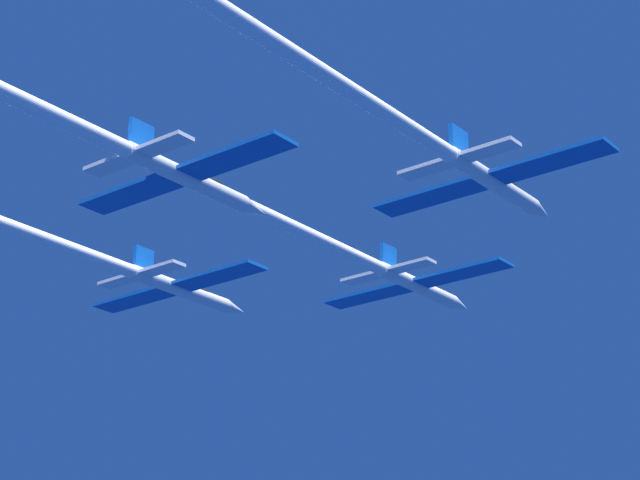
# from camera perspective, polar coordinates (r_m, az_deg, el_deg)

# --- Properties ---
(jet_lead) EXTENTS (17.94, 50.98, 2.97)m
(jet_lead) POSITION_cam_1_polar(r_m,az_deg,el_deg) (91.51, 0.06, -0.03)
(jet_lead) COLOR silver
(jet_left_wing) EXTENTS (17.94, 50.66, 2.97)m
(jet_left_wing) POSITION_cam_1_polar(r_m,az_deg,el_deg) (91.01, -12.61, -0.16)
(jet_left_wing) COLOR silver
(jet_right_wing) EXTENTS (17.94, 46.49, 2.97)m
(jet_right_wing) POSITION_cam_1_polar(r_m,az_deg,el_deg) (73.21, 3.77, 5.75)
(jet_right_wing) COLOR silver
(jet_slot) EXTENTS (17.94, 43.91, 2.97)m
(jet_slot) POSITION_cam_1_polar(r_m,az_deg,el_deg) (72.99, -12.13, 5.63)
(jet_slot) COLOR silver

